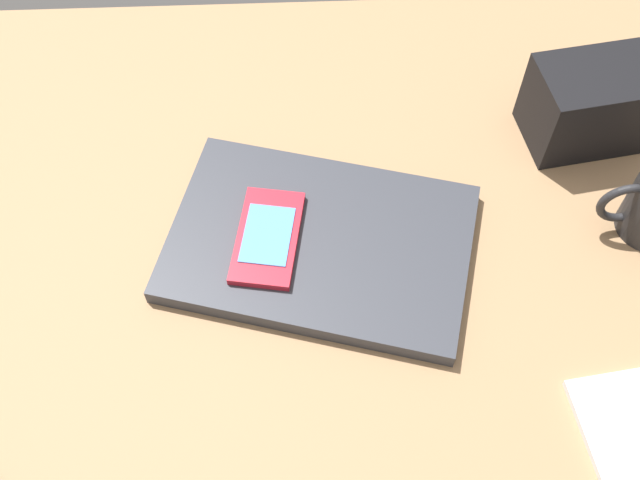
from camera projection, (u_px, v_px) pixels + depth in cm
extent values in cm
cube|color=#9E7751|center=(285.00, 256.00, 81.48)|extent=(120.00, 80.00, 3.00)
cube|color=#33353D|center=(320.00, 245.00, 79.31)|extent=(36.09, 28.87, 1.95)
cube|color=red|center=(268.00, 237.00, 78.18)|extent=(8.26, 12.77, 0.88)
cube|color=#5993E0|center=(267.00, 234.00, 77.76)|extent=(6.12, 8.09, 0.14)
torus|color=#262628|center=(626.00, 203.00, 77.82)|extent=(6.07, 0.90, 6.07)
cube|color=black|center=(588.00, 105.00, 85.09)|extent=(14.18, 10.91, 9.78)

